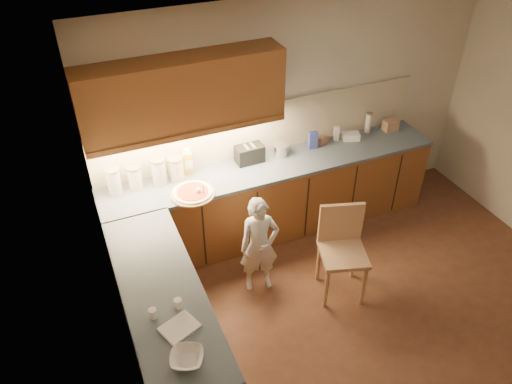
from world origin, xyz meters
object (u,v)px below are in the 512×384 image
pizza_on_board (193,193)px  toaster (250,154)px  wooden_chair (342,245)px  oil_jug (188,162)px  child (259,245)px

pizza_on_board → toaster: (0.75, 0.34, 0.08)m
pizza_on_board → wooden_chair: bearing=-36.4°
toaster → oil_jug: bearing=175.2°
wooden_chair → oil_jug: 1.78m
pizza_on_board → wooden_chair: (1.21, -0.89, -0.38)m
pizza_on_board → toaster: 0.82m
oil_jug → toaster: size_ratio=0.97×
pizza_on_board → child: bearing=-49.8°
toaster → child: bearing=-108.0°
pizza_on_board → oil_jug: size_ratio=1.50×
pizza_on_board → wooden_chair: pizza_on_board is taller
child → wooden_chair: child is taller
pizza_on_board → oil_jug: bearing=79.1°
wooden_chair → toaster: 1.39m
child → toaster: 1.05m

